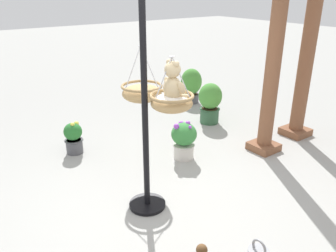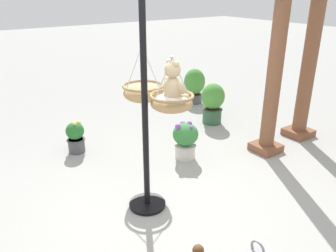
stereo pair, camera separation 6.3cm
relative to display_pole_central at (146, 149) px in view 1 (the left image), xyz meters
The scene contains 11 objects.
ground_plane 0.80m from the display_pole_central, 57.47° to the left, with size 40.00×40.00×0.00m, color #9E9E99.
display_pole_central is the anchor object (origin of this frame).
hanging_basket_with_teddy 0.62m from the display_pole_central, 59.04° to the left, with size 0.49×0.49×0.60m.
teddy_bear 0.81m from the display_pole_central, 61.15° to the left, with size 0.31×0.27×0.45m.
hanging_basket_left_high 0.97m from the display_pole_central, 150.32° to the left, with size 0.55×0.55×0.74m.
greenhouse_pillar_right 3.36m from the display_pole_central, 94.34° to the left, with size 0.45×0.45×2.66m.
greenhouse_pillar_far_back 2.46m from the display_pole_central, 94.29° to the left, with size 0.43×0.43×3.07m.
potted_plant_fern_front 1.42m from the display_pole_central, 122.61° to the left, with size 0.39×0.39×0.60m.
potted_plant_flowering_red 1.96m from the display_pole_central, behind, with size 0.29×0.29×0.53m.
potted_plant_tall_leafy 4.07m from the display_pole_central, 133.08° to the left, with size 0.47×0.47×0.78m.
potted_plant_small_succulent 2.95m from the display_pole_central, 122.98° to the left, with size 0.45×0.45×0.78m.
Camera 1 is at (2.84, -2.03, 2.48)m, focal length 36.56 mm.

